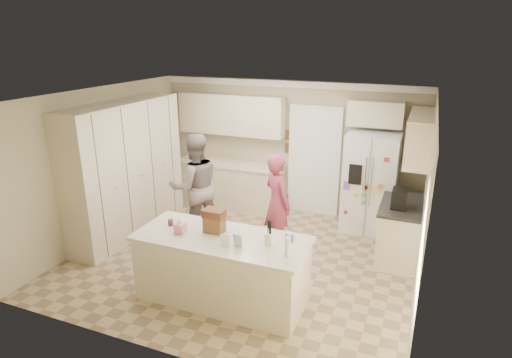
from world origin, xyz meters
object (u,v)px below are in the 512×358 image
at_px(refrigerator, 370,183).
at_px(teen_boy, 195,186).
at_px(island_base, 222,270).
at_px(teen_girl, 277,203).
at_px(coffee_maker, 399,199).
at_px(utensil_crock, 270,239).
at_px(dollhouse_body, 214,224).
at_px(tissue_box, 180,228).

distance_m(refrigerator, teen_boy, 3.09).
xyz_separation_m(island_base, teen_girl, (0.21, 1.61, 0.39)).
relative_size(coffee_maker, teen_boy, 0.16).
height_order(island_base, utensil_crock, utensil_crock).
xyz_separation_m(island_base, utensil_crock, (0.65, 0.05, 0.56)).
xyz_separation_m(dollhouse_body, teen_girl, (0.36, 1.51, -0.21)).
distance_m(utensil_crock, teen_girl, 1.63).
relative_size(island_base, utensil_crock, 14.67).
distance_m(tissue_box, teen_boy, 1.81).
distance_m(coffee_maker, teen_girl, 1.88).
height_order(utensil_crock, dollhouse_body, dollhouse_body).
height_order(island_base, dollhouse_body, dollhouse_body).
xyz_separation_m(utensil_crock, dollhouse_body, (-0.80, 0.05, 0.04)).
bearing_deg(teen_girl, teen_boy, 41.45).
bearing_deg(tissue_box, utensil_crock, 7.13).
bearing_deg(dollhouse_body, refrigerator, 60.03).
bearing_deg(island_base, utensil_crock, 4.40).
bearing_deg(refrigerator, dollhouse_body, -119.49).
distance_m(tissue_box, teen_girl, 1.87).
distance_m(coffee_maker, dollhouse_body, 2.84).
bearing_deg(utensil_crock, coffee_maker, 52.88).
height_order(coffee_maker, dollhouse_body, coffee_maker).
bearing_deg(dollhouse_body, coffee_maker, 39.29).
xyz_separation_m(refrigerator, tissue_box, (-2.04, -3.05, 0.10)).
bearing_deg(tissue_box, teen_girl, 66.02).
xyz_separation_m(refrigerator, utensil_crock, (-0.84, -2.90, 0.10)).
bearing_deg(tissue_box, coffee_maker, 37.57).
relative_size(island_base, tissue_box, 15.71).
xyz_separation_m(coffee_maker, utensil_crock, (-1.40, -1.85, -0.07)).
distance_m(teen_boy, teen_girl, 1.48).
xyz_separation_m(dollhouse_body, teen_boy, (-1.12, 1.46, -0.10)).
height_order(tissue_box, teen_boy, teen_boy).
height_order(coffee_maker, tissue_box, coffee_maker).
bearing_deg(coffee_maker, teen_girl, -170.92).
bearing_deg(dollhouse_body, island_base, -33.69).
xyz_separation_m(coffee_maker, island_base, (-2.05, -1.90, -0.63)).
distance_m(utensil_crock, tissue_box, 1.21).
distance_m(coffee_maker, utensil_crock, 2.32).
xyz_separation_m(tissue_box, teen_boy, (-0.72, 1.66, -0.06)).
xyz_separation_m(utensil_crock, teen_girl, (-0.44, 1.56, -0.17)).
relative_size(utensil_crock, dollhouse_body, 0.58).
height_order(coffee_maker, teen_boy, teen_boy).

